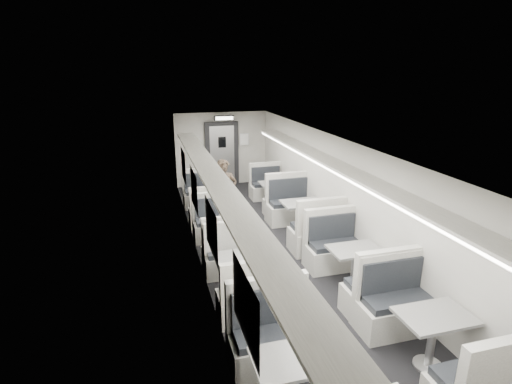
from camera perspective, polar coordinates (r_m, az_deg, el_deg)
room at (r=7.64m, az=3.50°, el=-2.44°), size 3.24×12.24×2.64m
booth_left_a at (r=10.67m, az=-7.31°, el=-1.48°), size 0.98×1.99×1.07m
booth_left_b at (r=8.52m, az=-4.98°, el=-6.41°), size 0.99×2.01×1.07m
booth_left_c at (r=7.07m, az=-2.44°, el=-11.62°), size 1.00×2.04×1.09m
booth_right_a at (r=11.29m, az=2.62°, el=-0.28°), size 0.98×1.99×1.06m
booth_right_b at (r=9.39m, az=6.63°, el=-3.74°), size 1.15×2.34×1.25m
booth_right_c at (r=7.40m, az=13.79°, el=-10.47°), size 1.09×2.21×1.18m
booth_right_d at (r=5.98m, az=23.78°, el=-18.82°), size 1.12×2.27×1.21m
passenger at (r=9.74m, az=-4.52°, el=-0.22°), size 0.62×0.41×1.69m
window_a at (r=10.51m, az=-10.30°, el=3.74°), size 0.02×1.18×0.84m
window_b at (r=8.40m, az=-8.83°, el=0.32°), size 0.02×1.18×0.84m
window_c at (r=6.34m, az=-6.38°, el=-5.36°), size 0.02×1.18×0.84m
window_d at (r=4.43m, az=-1.54°, el=-16.13°), size 0.02×1.18×0.84m
luggage_rack_left at (r=6.84m, az=-5.48°, el=1.43°), size 0.46×10.40×0.09m
luggage_rack_right at (r=7.66m, az=13.19°, el=2.77°), size 0.46×10.40×0.09m
vestibule_door at (r=13.22m, az=-4.87°, el=5.39°), size 1.10×0.13×2.10m
exit_sign at (r=12.55m, az=-4.59°, el=10.49°), size 0.62×0.12×0.16m
wall_notice at (r=13.28m, az=-1.70°, el=7.52°), size 0.32×0.02×0.40m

